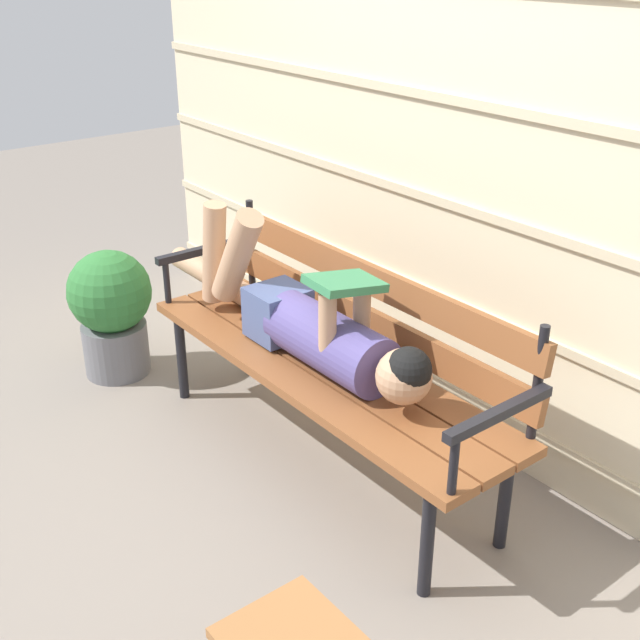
# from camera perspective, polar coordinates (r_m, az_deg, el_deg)

# --- Properties ---
(ground_plane) EXTENTS (12.00, 12.00, 0.00)m
(ground_plane) POSITION_cam_1_polar(r_m,az_deg,el_deg) (3.22, -1.09, -10.41)
(ground_plane) COLOR gray
(house_siding) EXTENTS (4.11, 0.08, 2.33)m
(house_siding) POSITION_cam_1_polar(r_m,az_deg,el_deg) (3.15, 8.99, 11.91)
(house_siding) COLOR beige
(house_siding) RESTS_ON ground
(park_bench) EXTENTS (1.75, 0.48, 0.84)m
(park_bench) POSITION_cam_1_polar(r_m,az_deg,el_deg) (3.04, 1.03, -2.05)
(park_bench) COLOR brown
(park_bench) RESTS_ON ground
(reclining_person) EXTENTS (1.73, 0.26, 0.52)m
(reclining_person) POSITION_cam_1_polar(r_m,az_deg,el_deg) (3.03, -1.14, 0.02)
(reclining_person) COLOR #514784
(potted_plant) EXTENTS (0.39, 0.39, 0.61)m
(potted_plant) POSITION_cam_1_polar(r_m,az_deg,el_deg) (3.85, -14.60, 0.82)
(potted_plant) COLOR slate
(potted_plant) RESTS_ON ground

